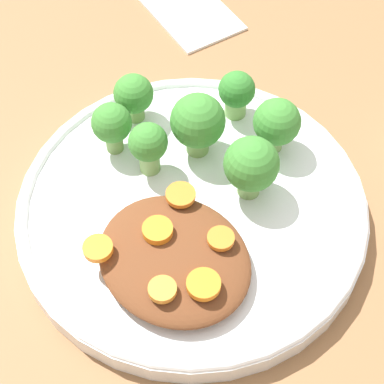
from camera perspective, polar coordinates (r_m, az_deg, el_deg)
name	(u,v)px	position (r m, az deg, el deg)	size (l,w,h in m)	color
ground_plane	(192,217)	(0.53, 0.00, -2.21)	(4.00, 4.00, 0.00)	#8C603D
plate	(192,208)	(0.52, 0.00, -1.40)	(0.28, 0.28, 0.02)	white
stew_mound	(174,258)	(0.47, -1.58, -5.93)	(0.12, 0.10, 0.02)	brown
broccoli_floret_0	(277,123)	(0.53, 7.55, 6.09)	(0.04, 0.04, 0.05)	#759E51
broccoli_floret_1	(198,122)	(0.52, 0.52, 6.20)	(0.05, 0.05, 0.06)	#759E51
broccoli_floret_2	(144,148)	(0.51, -4.26, 3.91)	(0.03, 0.03, 0.05)	#7FA85B
broccoli_floret_3	(112,125)	(0.53, -7.14, 5.95)	(0.03, 0.03, 0.05)	#759E51
broccoli_floret_4	(251,166)	(0.50, 5.29, 2.36)	(0.04, 0.04, 0.06)	#759E51
broccoli_floret_5	(237,92)	(0.56, 3.98, 8.83)	(0.03, 0.03, 0.05)	#7FA85B
broccoli_floret_6	(134,95)	(0.55, -5.21, 8.55)	(0.03, 0.03, 0.05)	#759E51
carrot_slice_0	(179,193)	(0.49, -1.21, -0.09)	(0.02, 0.02, 0.00)	orange
carrot_slice_1	(204,284)	(0.45, 1.03, -8.21)	(0.02, 0.02, 0.01)	orange
carrot_slice_2	(158,230)	(0.47, -3.08, -3.40)	(0.02, 0.02, 0.01)	orange
carrot_slice_3	(162,289)	(0.45, -2.65, -8.65)	(0.02, 0.02, 0.01)	orange
carrot_slice_4	(98,248)	(0.47, -8.37, -4.97)	(0.02, 0.02, 0.01)	orange
carrot_slice_5	(221,238)	(0.47, 2.58, -4.15)	(0.02, 0.02, 0.00)	orange
napkin	(189,10)	(0.71, -0.25, 15.89)	(0.13, 0.10, 0.01)	white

